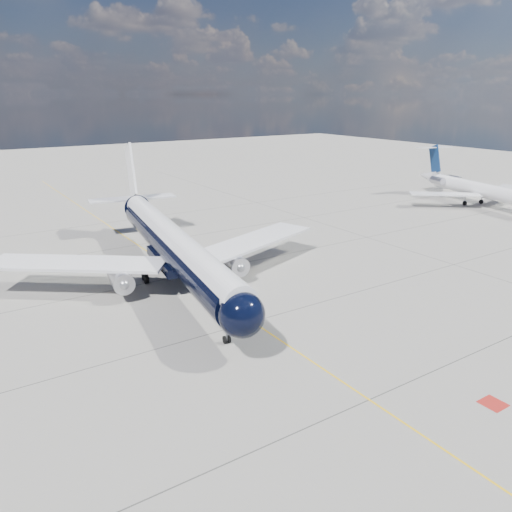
# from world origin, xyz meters

# --- Properties ---
(ground) EXTENTS (320.00, 320.00, 0.00)m
(ground) POSITION_xyz_m (0.00, 30.00, 0.00)
(ground) COLOR gray
(ground) RESTS_ON ground
(taxiway_centerline) EXTENTS (0.16, 160.00, 0.01)m
(taxiway_centerline) POSITION_xyz_m (0.00, 25.00, 0.00)
(taxiway_centerline) COLOR yellow
(taxiway_centerline) RESTS_ON ground
(red_marking) EXTENTS (1.60, 1.60, 0.01)m
(red_marking) POSITION_xyz_m (6.80, -10.00, 0.00)
(red_marking) COLOR maroon
(red_marking) RESTS_ON ground
(main_airliner) EXTENTS (38.73, 47.57, 13.78)m
(main_airliner) POSITION_xyz_m (-1.42, 24.86, 4.28)
(main_airliner) COLOR black
(main_airliner) RESTS_ON ground
(regional_jet) EXTENTS (26.14, 30.49, 10.41)m
(regional_jet) POSITION_xyz_m (64.17, 31.43, 3.28)
(regional_jet) COLOR white
(regional_jet) RESTS_ON ground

